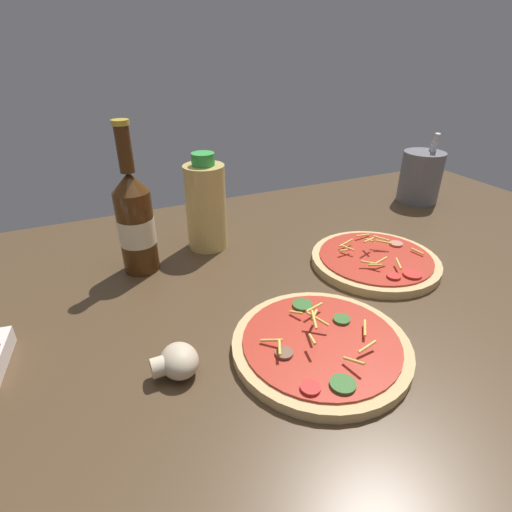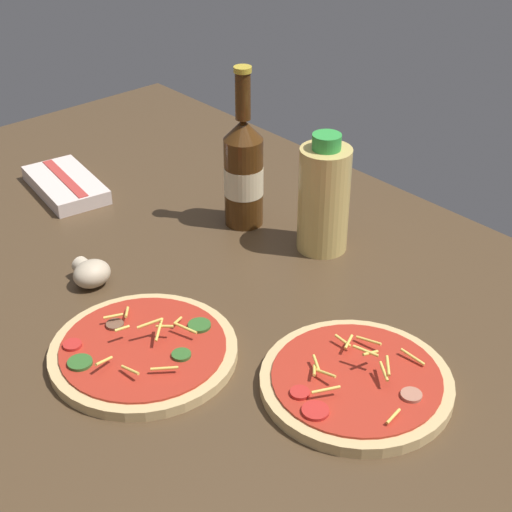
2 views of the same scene
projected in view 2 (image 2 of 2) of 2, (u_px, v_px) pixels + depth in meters
The scene contains 7 objects.
counter_slab at pixel (233, 322), 104.63cm from camera, with size 160.00×90.00×2.50cm.
pizza_near at pixel (143, 351), 96.09cm from camera, with size 23.15×23.15×4.51cm.
pizza_far at pixel (356, 382), 91.15cm from camera, with size 22.58×22.58×4.52cm.
beer_bottle at pixel (244, 170), 120.13cm from camera, with size 6.14×6.14×25.44cm.
oil_bottle at pixel (324, 198), 114.08cm from camera, with size 7.57×7.57×18.29cm.
mushroom_left at pixel (91, 273), 108.98cm from camera, with size 5.66×5.39×3.78cm.
dish_towel at pixel (66, 185), 133.44cm from camera, with size 18.44×11.60×2.56cm.
Camera 2 is at (64.82, -53.66, 64.12)cm, focal length 55.00 mm.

